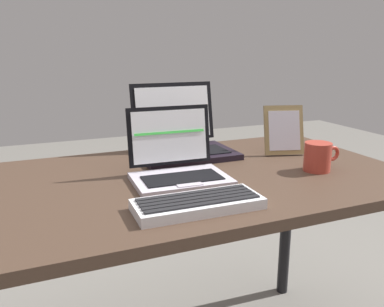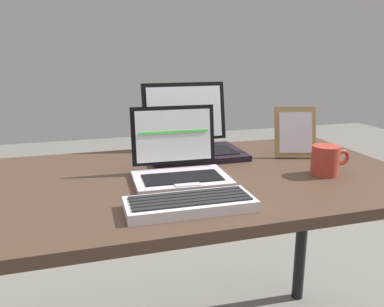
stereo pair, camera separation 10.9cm
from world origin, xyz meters
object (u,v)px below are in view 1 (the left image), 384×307
(external_keyboard, at_px, (198,204))
(coffee_mug, at_px, (318,157))
(laptop_front, at_px, (177,166))
(laptop_rear, at_px, (182,141))
(photo_frame, at_px, (284,130))

(external_keyboard, distance_m, coffee_mug, 0.49)
(laptop_front, bearing_deg, coffee_mug, -11.60)
(laptop_front, bearing_deg, laptop_rear, 65.63)
(coffee_mug, bearing_deg, external_keyboard, -163.44)
(laptop_rear, bearing_deg, coffee_mug, -47.70)
(photo_frame, height_order, coffee_mug, photo_frame)
(photo_frame, bearing_deg, laptop_rear, 157.64)
(external_keyboard, relative_size, photo_frame, 1.77)
(external_keyboard, xyz_separation_m, photo_frame, (0.48, 0.35, 0.07))
(laptop_rear, xyz_separation_m, coffee_mug, (0.31, -0.34, -0.00))
(laptop_front, height_order, external_keyboard, laptop_front)
(laptop_front, relative_size, coffee_mug, 2.19)
(coffee_mug, bearing_deg, laptop_rear, 132.30)
(laptop_rear, xyz_separation_m, photo_frame, (0.33, -0.14, 0.04))
(laptop_front, bearing_deg, photo_frame, 15.01)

